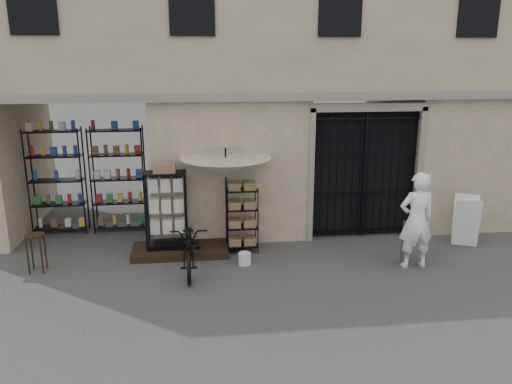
{
  "coord_description": "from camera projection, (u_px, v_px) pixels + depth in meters",
  "views": [
    {
      "loc": [
        -2.01,
        -8.48,
        4.02
      ],
      "look_at": [
        -0.8,
        1.4,
        1.35
      ],
      "focal_mm": 35.0,
      "sensor_mm": 36.0,
      "label": 1
    }
  ],
  "objects": [
    {
      "name": "ground",
      "position": [
        307.0,
        279.0,
        9.41
      ],
      "size": [
        80.0,
        80.0,
        0.0
      ],
      "primitive_type": "plane",
      "color": "black",
      "rests_on": "ground"
    },
    {
      "name": "shopkeeper",
      "position": [
        412.0,
        266.0,
        9.97
      ],
      "size": [
        0.8,
        1.96,
        0.46
      ],
      "primitive_type": "imported",
      "rotation": [
        0.0,
        0.0,
        3.19
      ],
      "color": "white",
      "rests_on": "ground"
    },
    {
      "name": "steel_bollard",
      "position": [
        405.0,
        242.0,
        10.07
      ],
      "size": [
        0.18,
        0.18,
        0.87
      ],
      "primitive_type": "cylinder",
      "rotation": [
        0.0,
        0.0,
        -0.13
      ],
      "color": "slate",
      "rests_on": "ground"
    },
    {
      "name": "shop_shelving",
      "position": [
        88.0,
        180.0,
        11.71
      ],
      "size": [
        2.7,
        0.5,
        2.5
      ],
      "primitive_type": "cube",
      "color": "black",
      "rests_on": "ground"
    },
    {
      "name": "step_platform",
      "position": [
        181.0,
        250.0,
        10.59
      ],
      "size": [
        2.0,
        0.9,
        0.15
      ],
      "primitive_type": "cube",
      "color": "black",
      "rests_on": "ground"
    },
    {
      "name": "display_cabinet",
      "position": [
        167.0,
        214.0,
        10.42
      ],
      "size": [
        0.87,
        0.6,
        1.75
      ],
      "rotation": [
        0.0,
        0.0,
        -0.13
      ],
      "color": "black",
      "rests_on": "step_platform"
    },
    {
      "name": "main_building",
      "position": [
        276.0,
        38.0,
        12.08
      ],
      "size": [
        14.0,
        4.0,
        9.0
      ],
      "primitive_type": "cube",
      "color": "tan",
      "rests_on": "ground"
    },
    {
      "name": "white_bucket",
      "position": [
        245.0,
        259.0,
        10.04
      ],
      "size": [
        0.31,
        0.31,
        0.24
      ],
      "primitive_type": "cylinder",
      "rotation": [
        0.0,
        0.0,
        0.25
      ],
      "color": "silver",
      "rests_on": "ground"
    },
    {
      "name": "easel_sign",
      "position": [
        466.0,
        221.0,
        10.94
      ],
      "size": [
        0.72,
        0.76,
        1.1
      ],
      "rotation": [
        0.0,
        0.0,
        -0.43
      ],
      "color": "silver",
      "rests_on": "ground"
    },
    {
      "name": "market_umbrella",
      "position": [
        226.0,
        162.0,
        10.34
      ],
      "size": [
        1.98,
        2.0,
        2.7
      ],
      "rotation": [
        0.0,
        0.0,
        -0.22
      ],
      "color": "black",
      "rests_on": "ground"
    },
    {
      "name": "wire_rack",
      "position": [
        242.0,
        219.0,
        10.61
      ],
      "size": [
        0.68,
        0.52,
        1.45
      ],
      "rotation": [
        0.0,
        0.0,
        -0.11
      ],
      "color": "black",
      "rests_on": "ground"
    },
    {
      "name": "wooden_stool",
      "position": [
        36.0,
        252.0,
        9.63
      ],
      "size": [
        0.41,
        0.41,
        0.76
      ],
      "rotation": [
        0.0,
        0.0,
        0.16
      ],
      "color": "black",
      "rests_on": "ground"
    },
    {
      "name": "shop_recess",
      "position": [
        85.0,
        175.0,
        11.17
      ],
      "size": [
        3.0,
        1.7,
        3.0
      ],
      "primitive_type": "cube",
      "color": "black",
      "rests_on": "ground"
    },
    {
      "name": "bicycle",
      "position": [
        191.0,
        270.0,
        9.79
      ],
      "size": [
        0.68,
        1.02,
        1.94
      ],
      "primitive_type": "imported",
      "rotation": [
        0.0,
        0.0,
        -0.0
      ],
      "color": "black",
      "rests_on": "ground"
    },
    {
      "name": "iron_gate",
      "position": [
        362.0,
        172.0,
        11.41
      ],
      "size": [
        2.5,
        0.21,
        3.0
      ],
      "color": "black",
      "rests_on": "ground"
    }
  ]
}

